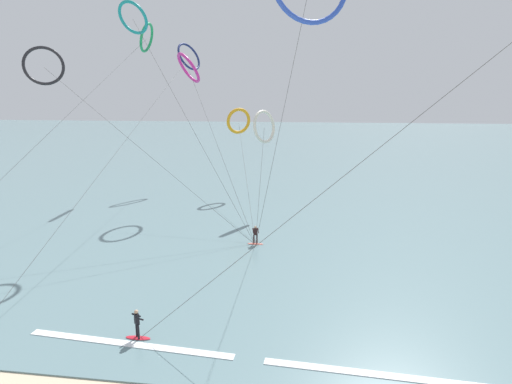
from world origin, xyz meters
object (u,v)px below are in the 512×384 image
kite_charcoal (44,66)px  kite_amber (239,121)px  surfer_crimson (137,326)px  kite_magenta (189,68)px  kite_navy (189,57)px  kite_ivory (264,127)px  surfer_coral (255,236)px  kite_teal (133,18)px  kite_emerald (146,38)px

kite_charcoal → kite_amber: bearing=24.9°
surfer_crimson → kite_charcoal: bearing=-179.9°
surfer_crimson → kite_magenta: (-5.36, 29.62, 15.33)m
kite_navy → kite_ivory: (13.05, -16.18, -8.96)m
surfer_coral → kite_charcoal: bearing=-17.2°
kite_charcoal → kite_amber: kite_charcoal is taller
kite_ivory → kite_charcoal: bearing=152.4°
surfer_coral → kite_ivory: 14.23m
kite_teal → kite_emerald: kite_emerald is taller
kite_amber → kite_ivory: 9.79m
surfer_coral → kite_emerald: bearing=-67.9°
surfer_coral → kite_magenta: 23.12m
kite_navy → kite_teal: bearing=-151.4°
kite_amber → kite_teal: bearing=30.3°
kite_teal → kite_emerald: bearing=-51.5°
surfer_crimson → kite_amber: 36.34m
kite_charcoal → kite_teal: size_ratio=0.95×
kite_charcoal → kite_navy: (5.08, 27.01, 3.13)m
kite_charcoal → kite_teal: 8.94m
surfer_coral → kite_magenta: bearing=-71.9°
kite_amber → surfer_crimson: bearing=54.9°
kite_amber → kite_teal: (-6.97, -15.76, 10.14)m
kite_magenta → kite_amber: bearing=-75.4°
kite_amber → surfer_coral: bearing=67.9°
surfer_crimson → kite_navy: size_ratio=0.04×
surfer_crimson → kite_emerald: size_ratio=0.04×
surfer_crimson → kite_amber: bearing=138.6°
surfer_coral → kite_charcoal: 23.69m
kite_amber → kite_ivory: bearing=80.7°
surfer_coral → kite_magenta: size_ratio=0.09×
surfer_crimson → kite_teal: 28.24m
kite_amber → kite_ivory: size_ratio=1.64×
kite_charcoal → kite_magenta: bearing=27.6°
kite_teal → kite_ivory: size_ratio=1.65×
kite_magenta → kite_teal: (-2.07, -10.15, 3.74)m
kite_magenta → kite_amber: (4.90, 5.61, -6.40)m
surfer_coral → kite_charcoal: size_ratio=0.08×
kite_navy → kite_ivory: size_ratio=3.65×
surfer_coral → kite_amber: 22.35m
kite_magenta → kite_amber: 9.82m
kite_navy → kite_emerald: size_ratio=1.12×
kite_magenta → kite_teal: 11.01m
surfer_coral → kite_charcoal: kite_charcoal is taller
surfer_coral → kite_navy: bearing=-79.9°
kite_charcoal → kite_emerald: size_ratio=0.48×
kite_teal → kite_emerald: 19.88m
surfer_crimson → kite_ivory: 28.18m
kite_charcoal → kite_emerald: 23.26m
kite_magenta → kite_navy: size_ratio=0.38×
surfer_crimson → kite_magenta: size_ratio=0.09×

